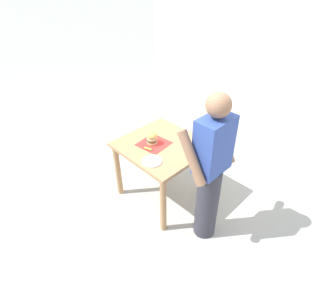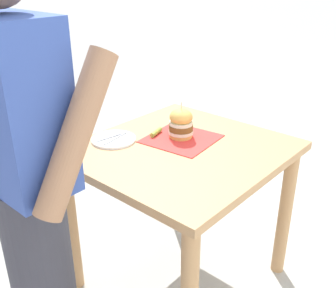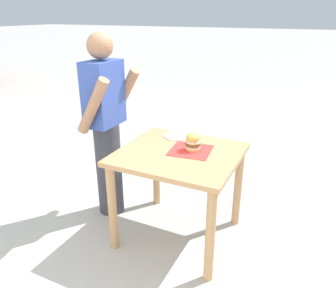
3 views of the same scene
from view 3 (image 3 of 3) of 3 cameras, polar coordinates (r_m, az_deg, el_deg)
name	(u,v)px [view 3 (image 3 of 3)]	position (r m, az deg, el deg)	size (l,w,h in m)	color
ground_plane	(178,234)	(3.03, 1.77, -15.36)	(80.00, 80.00, 0.00)	#ADAAA3
patio_table	(179,168)	(2.68, 1.93, -4.17)	(0.88, 0.94, 0.80)	tan
serving_paper	(191,150)	(2.65, 3.95, -1.11)	(0.32, 0.32, 0.00)	red
sandwich	(193,142)	(2.63, 4.37, 0.43)	(0.12, 0.12, 0.18)	gold
pickle_spear	(191,143)	(2.77, 4.04, 0.26)	(0.02, 0.02, 0.09)	#8EA83D
side_plate_with_forks	(176,136)	(2.94, 1.45, 1.40)	(0.22, 0.22, 0.02)	white
diner_across_table	(106,126)	(3.00, -10.71, 3.14)	(0.55, 0.35, 1.69)	#33333D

